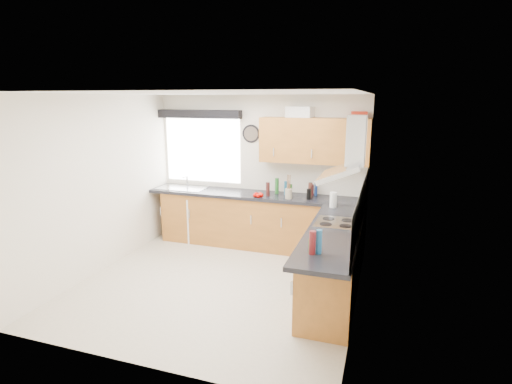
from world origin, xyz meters
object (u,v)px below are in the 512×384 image
(oven, at_px, (335,259))
(upper_cabinets, at_px, (314,141))
(extractor_hood, at_px, (348,156))
(washing_machine, at_px, (206,218))

(oven, height_order, upper_cabinets, upper_cabinets)
(extractor_hood, relative_size, upper_cabinets, 0.46)
(upper_cabinets, bearing_deg, washing_machine, -176.74)
(upper_cabinets, height_order, washing_machine, upper_cabinets)
(washing_machine, bearing_deg, upper_cabinets, -8.38)
(oven, bearing_deg, upper_cabinets, 112.54)
(extractor_hood, height_order, washing_machine, extractor_hood)
(extractor_hood, xyz_separation_m, washing_machine, (-2.49, 1.22, -1.38))
(oven, height_order, washing_machine, oven)
(upper_cabinets, bearing_deg, extractor_hood, -63.87)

